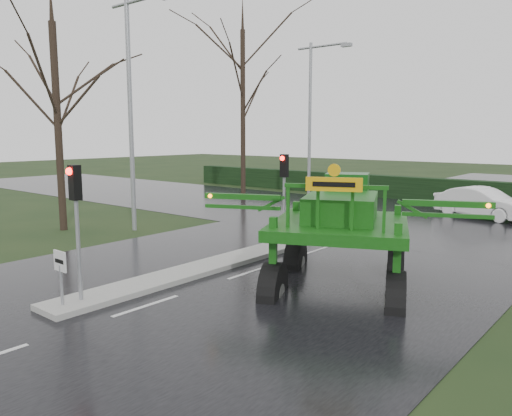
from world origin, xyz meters
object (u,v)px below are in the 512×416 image
Objects in this scene: street_light_left_near at (134,93)px; white_sedan at (481,218)px; keep_left_sign at (60,269)px; crop_sprayer at (275,217)px; traffic_signal_mid at (284,179)px; street_light_left_far at (314,107)px; traffic_signal_near at (76,204)px.

street_light_left_near is 2.12× the size of white_sedan.
keep_left_sign is 0.19× the size of crop_sprayer.
traffic_signal_mid is 14.68m from street_light_left_far.
traffic_signal_near is at bearing 90.00° from keep_left_sign.
street_light_left_near is (-6.89, 7.01, 3.40)m from traffic_signal_near.
traffic_signal_near is at bearing -45.47° from street_light_left_near.
street_light_left_far is at bearing 90.00° from street_light_left_near.
street_light_left_near is at bearing 138.88° from crop_sprayer.
traffic_signal_mid reaches higher than white_sedan.
street_light_left_far reaches higher than traffic_signal_mid.
street_light_left_far reaches higher than white_sedan.
street_light_left_far is (-6.89, 21.01, 3.40)m from traffic_signal_near.
traffic_signal_mid is 7.83m from street_light_left_near.
street_light_left_near is 14.00m from street_light_left_far.
keep_left_sign is 1.61m from traffic_signal_near.
keep_left_sign is at bearing -148.63° from crop_sprayer.
street_light_left_far is 2.12× the size of white_sedan.
street_light_left_near is at bearing -90.00° from street_light_left_far.
street_light_left_near is 1.37× the size of crop_sprayer.
street_light_left_near reaches higher than white_sedan.
street_light_left_near reaches higher than crop_sprayer.
keep_left_sign is 23.11m from street_light_left_far.
crop_sprayer is at bearing -17.00° from street_light_left_near.
keep_left_sign is at bearing -90.00° from traffic_signal_near.
traffic_signal_mid is at bearing 90.00° from keep_left_sign.
street_light_left_far reaches higher than crop_sprayer.
traffic_signal_mid is at bearing 177.10° from white_sedan.
street_light_left_far is (-6.89, 12.51, 3.40)m from traffic_signal_mid.
traffic_signal_near is 20.84m from white_sedan.
keep_left_sign is at bearing -72.22° from street_light_left_far.
keep_left_sign is 11.32m from street_light_left_near.
street_light_left_near is 18.12m from white_sedan.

